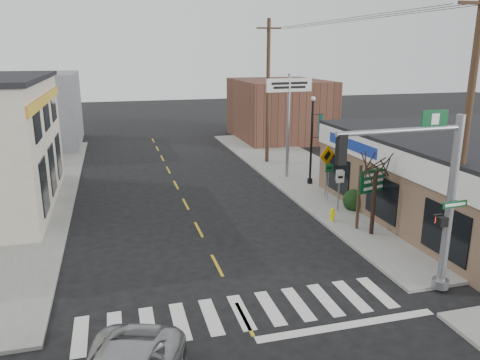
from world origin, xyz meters
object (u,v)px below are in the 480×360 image
object	(u,v)px
lamp_post	(313,134)
bare_tree	(377,159)
fire_hydrant	(333,214)
utility_pole_near	(466,132)
traffic_signal_pole	(433,187)
dance_center_sign	(289,100)
utility_pole_far	(268,91)
guide_sign	(373,187)

from	to	relation	value
lamp_post	bare_tree	xyz separation A→B (m)	(-0.76, -8.62, 0.35)
fire_hydrant	utility_pole_near	bearing A→B (deg)	-70.14
traffic_signal_pole	lamp_post	size ratio (longest dim) A/B	1.16
lamp_post	dance_center_sign	distance (m)	2.86
fire_hydrant	utility_pole_far	bearing A→B (deg)	85.81
fire_hydrant	utility_pole_near	xyz separation A→B (m)	(2.11, -5.84, 4.94)
guide_sign	bare_tree	world-z (taller)	bare_tree
guide_sign	bare_tree	xyz separation A→B (m)	(-0.41, -0.76, 1.54)
guide_sign	utility_pole_near	size ratio (longest dim) A/B	0.30
traffic_signal_pole	utility_pole_far	bearing A→B (deg)	84.11
lamp_post	traffic_signal_pole	bearing A→B (deg)	-95.10
traffic_signal_pole	utility_pole_near	size ratio (longest dim) A/B	0.61
guide_sign	lamp_post	bearing A→B (deg)	72.52
dance_center_sign	bare_tree	bearing A→B (deg)	-96.09
utility_pole_far	traffic_signal_pole	bearing A→B (deg)	-90.80
fire_hydrant	bare_tree	xyz separation A→B (m)	(0.96, -2.04, 3.16)
dance_center_sign	utility_pole_near	distance (m)	14.41
bare_tree	traffic_signal_pole	bearing A→B (deg)	-101.50
fire_hydrant	guide_sign	bearing A→B (deg)	-43.15
traffic_signal_pole	bare_tree	distance (m)	5.28
utility_pole_near	utility_pole_far	xyz separation A→B (m)	(-1.15, 18.92, 0.00)
fire_hydrant	lamp_post	distance (m)	7.36
fire_hydrant	lamp_post	size ratio (longest dim) A/B	0.12
traffic_signal_pole	lamp_post	world-z (taller)	traffic_signal_pole
fire_hydrant	traffic_signal_pole	bearing A→B (deg)	-90.75
traffic_signal_pole	dance_center_sign	world-z (taller)	dance_center_sign
utility_pole_near	utility_pole_far	bearing A→B (deg)	97.51
traffic_signal_pole	dance_center_sign	bearing A→B (deg)	83.69
fire_hydrant	dance_center_sign	distance (m)	9.77
fire_hydrant	utility_pole_near	distance (m)	7.94
utility_pole_near	lamp_post	bearing A→B (deg)	95.83
guide_sign	utility_pole_far	size ratio (longest dim) A/B	0.30
utility_pole_near	utility_pole_far	distance (m)	18.95
fire_hydrant	bare_tree	bearing A→B (deg)	-64.87
traffic_signal_pole	utility_pole_far	size ratio (longest dim) A/B	0.61
fire_hydrant	utility_pole_far	size ratio (longest dim) A/B	0.06
bare_tree	utility_pole_far	size ratio (longest dim) A/B	0.43
dance_center_sign	utility_pole_far	world-z (taller)	utility_pole_far
lamp_post	bare_tree	world-z (taller)	lamp_post
lamp_post	utility_pole_near	size ratio (longest dim) A/B	0.53
fire_hydrant	utility_pole_far	xyz separation A→B (m)	(0.96, 13.08, 4.95)
traffic_signal_pole	lamp_post	xyz separation A→B (m)	(1.81, 13.78, -0.59)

